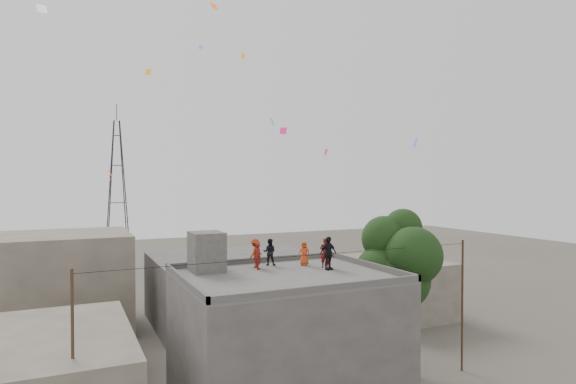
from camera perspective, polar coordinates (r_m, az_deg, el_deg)
name	(u,v)px	position (r m, az deg, el deg)	size (l,w,h in m)	color
main_building	(285,337)	(24.55, -0.35, -16.82)	(10.00, 8.00, 6.10)	#44423F
parapet	(285,272)	(23.76, -0.35, -9.47)	(10.00, 8.00, 0.30)	#44423F
stair_head_box	(207,252)	(24.96, -9.62, -6.99)	(1.60, 1.80, 2.00)	#44423F
neighbor_west	(34,383)	(24.83, -27.89, -19.33)	(8.00, 10.00, 4.00)	#5D5549
neighbor_north	(233,287)	(38.01, -6.50, -11.16)	(12.00, 9.00, 5.00)	#44423F
neighbor_northwest	(61,283)	(37.92, -25.27, -9.76)	(9.00, 8.00, 7.00)	#5D5549
neighbor_east	(392,287)	(40.11, 12.23, -10.96)	(7.00, 8.00, 4.40)	#5D5549
tree	(399,262)	(28.08, 13.08, -8.14)	(4.90, 4.60, 9.10)	black
utility_line	(306,327)	(23.45, 2.13, -15.71)	(20.12, 0.62, 7.40)	black
transmission_tower	(117,195)	(61.51, -19.58, -0.30)	(2.97, 2.97, 20.01)	black
person_red_adult	(325,253)	(25.77, 4.43, -7.19)	(0.57, 0.38, 1.57)	maroon
person_orange_child	(304,253)	(26.43, 1.93, -7.28)	(0.63, 0.41, 1.29)	#CC4117
person_dark_child	(270,252)	(26.41, -2.21, -7.12)	(0.70, 0.55, 1.45)	black
person_dark_adult	(328,253)	(25.10, 4.79, -7.24)	(1.01, 0.42, 1.73)	black
person_orange_adult	(255,253)	(25.76, -3.91, -7.24)	(0.99, 0.57, 1.53)	#9C2D11
person_red_child	(258,256)	(25.19, -3.52, -7.60)	(0.51, 0.33, 1.39)	maroon
kites	(237,95)	(30.94, -6.07, 11.33)	(20.03, 16.24, 10.67)	#FF591A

